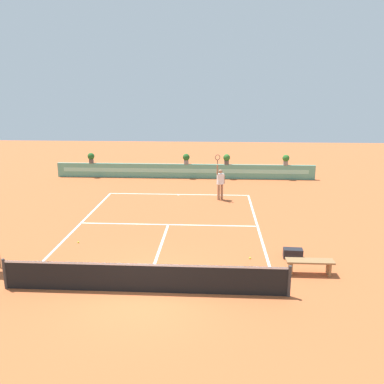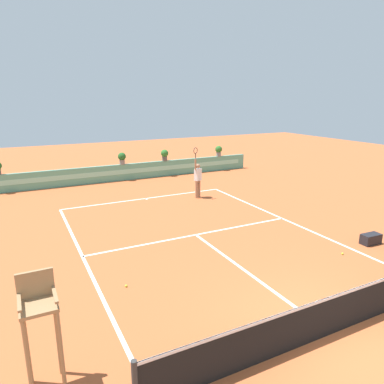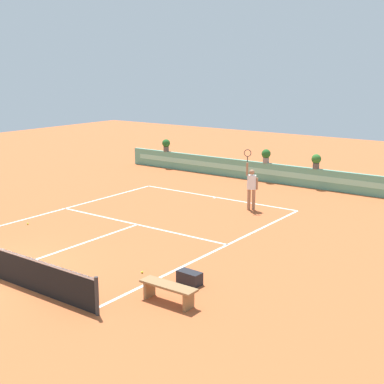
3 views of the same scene
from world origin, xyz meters
name	(u,v)px [view 1 (image 1 of 3)]	position (x,y,z in m)	size (l,w,h in m)	color
ground_plane	(167,228)	(0.00, 6.00, 0.00)	(60.00, 60.00, 0.00)	#B2562D
court_lines	(169,222)	(0.00, 6.72, 0.00)	(8.32, 11.94, 0.01)	white
net	(144,277)	(0.00, 0.00, 0.51)	(8.92, 0.10, 1.00)	#333333
back_wall_barrier	(184,171)	(0.00, 16.39, 0.50)	(18.00, 0.21, 1.00)	#599E84
bench_courtside	(310,264)	(5.38, 1.57, 0.38)	(1.60, 0.44, 0.51)	olive
gear_bag	(293,253)	(5.06, 2.91, 0.18)	(0.70, 0.36, 0.36)	black
tennis_player	(220,182)	(2.44, 10.88, 1.05)	(0.57, 0.35, 2.58)	#9E7051
tennis_ball_near_baseline	(78,242)	(-3.41, 3.92, 0.03)	(0.07, 0.07, 0.07)	#CCE033
tennis_ball_mid_court	(250,258)	(3.47, 2.72, 0.03)	(0.07, 0.07, 0.07)	#CCE033
potted_plant_far_left	(91,157)	(-6.57, 16.39, 1.41)	(0.48, 0.48, 0.72)	#514C47
potted_plant_right	(227,159)	(2.93, 16.39, 1.41)	(0.48, 0.48, 0.72)	#514C47
potted_plant_far_right	(286,159)	(6.96, 16.39, 1.41)	(0.48, 0.48, 0.72)	gray
potted_plant_centre	(186,158)	(0.13, 16.39, 1.41)	(0.48, 0.48, 0.72)	gray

